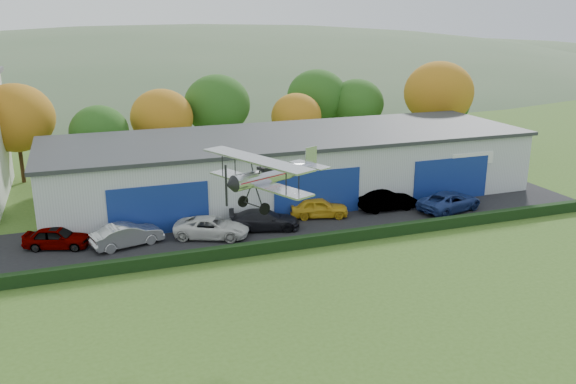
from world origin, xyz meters
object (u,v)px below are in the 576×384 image
object	(u,v)px
car_0	(57,237)
car_3	(264,220)
biplane	(270,174)
car_1	(127,235)
car_4	(319,208)
hangar	(291,165)
car_2	(212,227)
car_6	(450,201)
car_5	(388,200)

from	to	relation	value
car_0	car_3	xyz separation A→B (m)	(14.04, -1.26, 0.00)
car_3	biplane	distance (m)	12.43
car_0	car_1	size ratio (longest dim) A/B	0.91
car_0	car_1	bearing A→B (deg)	-86.49
car_4	biplane	world-z (taller)	biplane
hangar	car_2	size ratio (longest dim) A/B	7.85
hangar	car_6	size ratio (longest dim) A/B	7.29
car_2	car_3	world-z (taller)	car_3
car_3	car_4	size ratio (longest dim) A/B	1.14
biplane	car_4	bearing A→B (deg)	32.58
car_0	car_4	world-z (taller)	car_4
car_0	biplane	xyz separation A→B (m)	(11.14, -11.58, 6.29)
car_6	biplane	bearing A→B (deg)	101.19
biplane	car_0	bearing A→B (deg)	110.05
car_5	car_0	bearing A→B (deg)	89.89
car_1	biplane	distance (m)	13.84
car_2	car_5	xyz separation A→B (m)	(14.48, 1.24, 0.05)
car_5	car_6	xyz separation A→B (m)	(4.49, -1.88, 0.00)
car_5	car_6	size ratio (longest dim) A/B	0.84
car_1	car_3	bearing A→B (deg)	-105.64
car_1	biplane	size ratio (longest dim) A/B	0.66
car_1	car_6	bearing A→B (deg)	-107.54
hangar	car_4	distance (m)	6.73
car_2	car_4	bearing A→B (deg)	-56.55
car_1	car_3	xyz separation A→B (m)	(9.61, -0.05, -0.04)
car_5	car_4	bearing A→B (deg)	88.37
car_1	car_5	bearing A→B (deg)	-102.70
car_0	car_5	world-z (taller)	car_5
car_5	car_6	world-z (taller)	car_6
hangar	car_5	xyz separation A→B (m)	(5.75, -6.69, -1.84)
car_0	car_3	distance (m)	14.10
hangar	car_1	size ratio (longest dim) A/B	8.62
hangar	car_4	bearing A→B (deg)	-90.44
car_2	biplane	distance (m)	11.91
biplane	hangar	bearing A→B (deg)	42.99
car_1	car_5	size ratio (longest dim) A/B	1.01
car_3	car_4	xyz separation A→B (m)	(4.75, 1.20, 0.02)
car_6	car_3	bearing A→B (deg)	70.05
car_1	car_4	xyz separation A→B (m)	(14.36, 1.14, -0.02)
car_3	car_5	size ratio (longest dim) A/B	1.08
hangar	car_3	world-z (taller)	hangar
car_4	car_0	bearing A→B (deg)	104.91
car_0	car_3	bearing A→B (deg)	-76.40
car_4	biplane	bearing A→B (deg)	161.50
car_5	biplane	world-z (taller)	biplane
hangar	car_1	bearing A→B (deg)	-152.15
car_0	biplane	bearing A→B (deg)	-117.41
hangar	car_4	size ratio (longest dim) A/B	9.15
car_2	car_4	size ratio (longest dim) A/B	1.16
car_3	biplane	world-z (taller)	biplane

